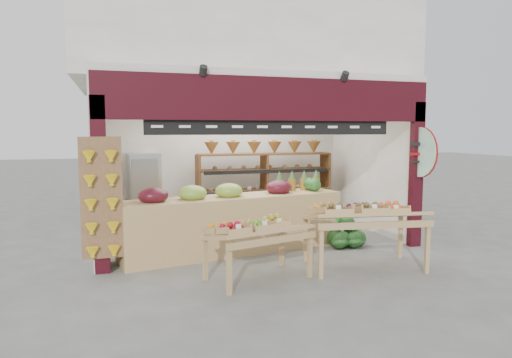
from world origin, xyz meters
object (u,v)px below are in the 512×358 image
at_px(cardboard_stack, 183,227).
at_px(mid_counter, 234,222).
at_px(refrigerator, 144,192).
at_px(display_table_right, 359,213).
at_px(back_shelving, 264,172).
at_px(watermelon_pile, 345,235).
at_px(display_table_left, 251,230).

xyz_separation_m(cardboard_stack, mid_counter, (0.70, -1.37, 0.33)).
bearing_deg(refrigerator, display_table_right, -56.67).
bearing_deg(cardboard_stack, back_shelving, 20.65).
height_order(cardboard_stack, watermelon_pile, cardboard_stack).
distance_m(cardboard_stack, mid_counter, 1.57).
distance_m(back_shelving, watermelon_pile, 2.61).
distance_m(refrigerator, watermelon_pile, 4.35).
bearing_deg(back_shelving, refrigerator, 174.64).
bearing_deg(back_shelving, mid_counter, -120.80).
distance_m(back_shelving, display_table_right, 3.60).
height_order(refrigerator, display_table_left, refrigerator).
height_order(back_shelving, cardboard_stack, back_shelving).
xyz_separation_m(refrigerator, display_table_left, (1.24, -3.89, -0.10)).
relative_size(cardboard_stack, mid_counter, 0.24).
bearing_deg(display_table_left, mid_counter, 84.73).
xyz_separation_m(refrigerator, cardboard_stack, (0.68, -0.98, -0.61)).
distance_m(back_shelving, mid_counter, 2.54).
bearing_deg(mid_counter, cardboard_stack, 116.96).
bearing_deg(cardboard_stack, display_table_right, -50.46).
bearing_deg(refrigerator, watermelon_pile, -40.61).
xyz_separation_m(mid_counter, display_table_right, (1.64, -1.46, 0.32)).
height_order(refrigerator, mid_counter, refrigerator).
xyz_separation_m(cardboard_stack, display_table_right, (2.34, -2.83, 0.65)).
bearing_deg(display_table_left, back_shelving, 69.00).
relative_size(back_shelving, display_table_right, 1.63).
bearing_deg(watermelon_pile, cardboard_stack, 151.68).
height_order(back_shelving, display_table_right, back_shelving).
bearing_deg(watermelon_pile, display_table_right, -110.00).
bearing_deg(display_table_right, watermelon_pile, 70.00).
xyz_separation_m(display_table_left, display_table_right, (1.78, 0.08, 0.14)).
xyz_separation_m(cardboard_stack, watermelon_pile, (2.81, -1.52, -0.02)).
relative_size(cardboard_stack, display_table_left, 0.60).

